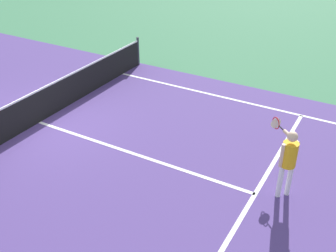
{
  "coord_description": "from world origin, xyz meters",
  "views": [
    {
      "loc": [
        -6.86,
        -8.13,
        5.65
      ],
      "look_at": [
        0.13,
        -4.15,
        1.0
      ],
      "focal_mm": 43.08,
      "sensor_mm": 36.0,
      "label": 1
    }
  ],
  "objects": [
    {
      "name": "net",
      "position": [
        0.0,
        0.0,
        0.49
      ],
      "size": [
        10.38,
        0.09,
        1.07
      ],
      "color": "#33383D",
      "rests_on": "ground_plane"
    },
    {
      "name": "player_near",
      "position": [
        0.29,
        -6.9,
        0.98
      ],
      "size": [
        1.0,
        0.8,
        1.59
      ],
      "color": "white",
      "rests_on": "ground_plane"
    },
    {
      "name": "court_surface_inbounds",
      "position": [
        0.0,
        0.0,
        0.0
      ],
      "size": [
        10.62,
        24.4,
        0.0
      ],
      "primitive_type": "cube",
      "color": "#4C387A",
      "rests_on": "ground_plane"
    },
    {
      "name": "line_service_near",
      "position": [
        0.0,
        -6.4,
        0.0
      ],
      "size": [
        8.22,
        0.1,
        0.01
      ],
      "primitive_type": "cube",
      "color": "white",
      "rests_on": "ground_plane"
    },
    {
      "name": "ground_plane",
      "position": [
        0.0,
        0.0,
        0.0
      ],
      "size": [
        60.0,
        60.0,
        0.0
      ],
      "primitive_type": "plane",
      "color": "#38724C"
    },
    {
      "name": "line_center_service",
      "position": [
        0.0,
        -3.2,
        0.0
      ],
      "size": [
        0.1,
        6.4,
        0.01
      ],
      "primitive_type": "cube",
      "color": "white",
      "rests_on": "ground_plane"
    },
    {
      "name": "line_sideline_right",
      "position": [
        4.11,
        -5.95,
        0.0
      ],
      "size": [
        0.1,
        11.89,
        0.01
      ],
      "primitive_type": "cube",
      "color": "white",
      "rests_on": "ground_plane"
    }
  ]
}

